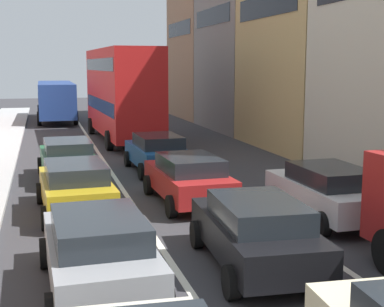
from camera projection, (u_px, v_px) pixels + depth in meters
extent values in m
cube|color=silver|center=(105.00, 163.00, 23.82)|extent=(0.16, 60.00, 0.01)
cube|color=silver|center=(182.00, 160.00, 24.69)|extent=(0.16, 60.00, 0.01)
cube|color=#9E7556|center=(221.00, 38.00, 44.49)|extent=(7.00, 8.70, 12.73)
cube|color=black|center=(179.00, 29.00, 43.48)|extent=(0.02, 7.04, 1.10)
cube|color=gray|center=(263.00, 28.00, 36.07)|extent=(7.00, 8.70, 13.16)
cube|color=black|center=(212.00, 16.00, 35.06)|extent=(0.02, 7.04, 1.10)
cube|color=tan|center=(330.00, 21.00, 27.71)|extent=(7.00, 8.70, 12.78)
cube|color=black|center=(265.00, 6.00, 26.70)|extent=(0.02, 7.04, 1.10)
cube|color=black|center=(255.00, 236.00, 11.51)|extent=(2.05, 4.40, 0.70)
cube|color=#1E2328|center=(259.00, 212.00, 11.23)|extent=(1.72, 2.50, 0.52)
cylinder|color=black|center=(197.00, 234.00, 12.79)|extent=(0.26, 0.65, 0.64)
cylinder|color=black|center=(272.00, 229.00, 13.16)|extent=(0.26, 0.65, 0.64)
cylinder|color=black|center=(231.00, 282.00, 9.97)|extent=(0.26, 0.65, 0.64)
cylinder|color=black|center=(326.00, 274.00, 10.34)|extent=(0.26, 0.65, 0.64)
cube|color=gray|center=(98.00, 256.00, 10.33)|extent=(1.93, 4.35, 0.70)
cube|color=#1E2328|center=(99.00, 230.00, 10.05)|extent=(1.65, 2.45, 0.52)
cylinder|color=black|center=(45.00, 253.00, 11.51)|extent=(0.24, 0.65, 0.64)
cylinder|color=black|center=(132.00, 245.00, 12.03)|extent=(0.24, 0.65, 0.64)
cylinder|color=black|center=(165.00, 299.00, 9.27)|extent=(0.24, 0.65, 0.64)
cube|color=#A51E1E|center=(188.00, 182.00, 16.89)|extent=(1.94, 4.35, 0.70)
cube|color=#1E2328|center=(190.00, 165.00, 16.61)|extent=(1.66, 2.46, 0.52)
cylinder|color=black|center=(148.00, 185.00, 18.06)|extent=(0.24, 0.65, 0.64)
cylinder|color=black|center=(202.00, 182.00, 18.59)|extent=(0.24, 0.65, 0.64)
cylinder|color=black|center=(171.00, 207.00, 15.30)|extent=(0.24, 0.65, 0.64)
cylinder|color=black|center=(233.00, 202.00, 15.83)|extent=(0.24, 0.65, 0.64)
cube|color=#B29319|center=(75.00, 190.00, 15.73)|extent=(1.99, 4.38, 0.70)
cube|color=#1E2328|center=(76.00, 172.00, 15.45)|extent=(1.69, 2.48, 0.52)
cylinder|color=black|center=(40.00, 193.00, 16.89)|extent=(0.25, 0.65, 0.64)
cylinder|color=black|center=(101.00, 189.00, 17.44)|extent=(0.25, 0.65, 0.64)
cylinder|color=black|center=(45.00, 218.00, 14.14)|extent=(0.25, 0.65, 0.64)
cylinder|color=black|center=(117.00, 212.00, 14.69)|extent=(0.25, 0.65, 0.64)
cube|color=#194C8C|center=(157.00, 155.00, 21.94)|extent=(1.95, 4.36, 0.70)
cube|color=#1E2328|center=(158.00, 142.00, 21.66)|extent=(1.67, 2.46, 0.52)
cylinder|color=black|center=(128.00, 159.00, 23.10)|extent=(0.24, 0.65, 0.64)
cylinder|color=black|center=(170.00, 157.00, 23.64)|extent=(0.24, 0.65, 0.64)
cylinder|color=black|center=(142.00, 171.00, 20.34)|extent=(0.24, 0.65, 0.64)
cylinder|color=black|center=(190.00, 169.00, 20.88)|extent=(0.24, 0.65, 0.64)
cube|color=#19592D|center=(68.00, 162.00, 20.40)|extent=(1.96, 4.37, 0.70)
cube|color=#1E2328|center=(68.00, 147.00, 20.12)|extent=(1.68, 2.47, 0.52)
cylinder|color=black|center=(41.00, 165.00, 21.56)|extent=(0.24, 0.65, 0.64)
cylinder|color=black|center=(88.00, 163.00, 22.11)|extent=(0.24, 0.65, 0.64)
cylinder|color=black|center=(44.00, 180.00, 18.81)|extent=(0.24, 0.65, 0.64)
cylinder|color=black|center=(98.00, 177.00, 19.35)|extent=(0.24, 0.65, 0.64)
cube|color=silver|center=(326.00, 195.00, 15.18)|extent=(1.83, 4.31, 0.70)
cube|color=#1E2328|center=(331.00, 176.00, 14.90)|extent=(1.60, 2.42, 0.52)
cylinder|color=black|center=(273.00, 197.00, 16.38)|extent=(0.22, 0.64, 0.64)
cylinder|color=black|center=(329.00, 193.00, 16.87)|extent=(0.22, 0.64, 0.64)
cylinder|color=black|center=(322.00, 224.00, 13.60)|extent=(0.22, 0.64, 0.64)
cube|color=#B21919|center=(122.00, 111.00, 30.53)|extent=(2.91, 10.59, 2.40)
cube|color=black|center=(122.00, 104.00, 30.47)|extent=(2.91, 9.96, 0.70)
cube|color=#B21919|center=(121.00, 69.00, 30.17)|extent=(2.91, 10.59, 2.16)
cube|color=black|center=(121.00, 65.00, 30.13)|extent=(2.91, 9.96, 0.64)
cylinder|color=black|center=(91.00, 126.00, 33.91)|extent=(0.34, 1.01, 1.00)
cylinder|color=black|center=(131.00, 125.00, 34.65)|extent=(0.34, 1.01, 1.00)
cylinder|color=black|center=(109.00, 140.00, 27.38)|extent=(0.34, 1.01, 1.00)
cylinder|color=black|center=(158.00, 139.00, 28.12)|extent=(0.34, 1.01, 1.00)
cube|color=navy|center=(56.00, 99.00, 41.72)|extent=(2.51, 10.50, 2.40)
cube|color=black|center=(56.00, 94.00, 41.67)|extent=(2.54, 9.87, 0.70)
cylinder|color=black|center=(40.00, 111.00, 45.19)|extent=(0.30, 1.00, 1.00)
cylinder|color=black|center=(71.00, 110.00, 45.84)|extent=(0.30, 1.00, 1.00)
cylinder|color=black|center=(39.00, 119.00, 38.59)|extent=(0.30, 1.00, 1.00)
cylinder|color=black|center=(76.00, 118.00, 39.23)|extent=(0.30, 1.00, 1.00)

